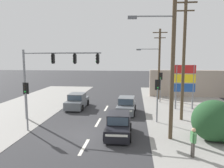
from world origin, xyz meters
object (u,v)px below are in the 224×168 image
utility_pole_background_right (158,62)px  sedan_oncoming_mid (77,101)px  utility_pole_midground_right (184,57)px  pedestal_signal_left_kerb (26,98)px  pedestal_signal_right_kerb (157,94)px  hatchback_receding_far (118,125)px  pedestrian_at_kerb (193,141)px  traffic_signal_mast (50,69)px  hatchback_crossing_left (126,106)px  pedestal_signal_far_median (160,82)px  shopping_plaza_sign (185,81)px  utility_pole_foreground_right (171,50)px

utility_pole_background_right → sedan_oncoming_mid: size_ratio=2.08×
utility_pole_background_right → utility_pole_midground_right: bearing=-82.7°
pedestal_signal_left_kerb → sedan_oncoming_mid: bearing=76.8°
utility_pole_midground_right → pedestal_signal_right_kerb: size_ratio=2.87×
hatchback_receding_far → pedestrian_at_kerb: size_ratio=2.24×
traffic_signal_mast → pedestal_signal_right_kerb: size_ratio=1.92×
hatchback_crossing_left → hatchback_receding_far: bearing=-92.5°
utility_pole_background_right → pedestal_signal_far_median: 3.10m
utility_pole_background_right → pedestal_signal_right_kerb: utility_pole_background_right is taller
shopping_plaza_sign → sedan_oncoming_mid: (-11.13, -0.63, -2.28)m
utility_pole_background_right → pedestal_signal_right_kerb: bearing=-95.6°
utility_pole_foreground_right → shopping_plaza_sign: (2.80, 8.61, -2.87)m
pedestal_signal_left_kerb → hatchback_crossing_left: size_ratio=0.96×
utility_pole_background_right → pedestrian_at_kerb: bearing=-88.9°
traffic_signal_mast → pedestal_signal_far_median: size_ratio=1.92×
utility_pole_midground_right → pedestal_signal_right_kerb: utility_pole_midground_right is taller
utility_pole_background_right → traffic_signal_mast: utility_pole_background_right is taller
pedestal_signal_left_kerb → hatchback_crossing_left: pedestal_signal_left_kerb is taller
traffic_signal_mast → pedestrian_at_kerb: 12.19m
traffic_signal_mast → pedestal_signal_right_kerb: traffic_signal_mast is taller
sedan_oncoming_mid → pedestrian_at_kerb: pedestrian_at_kerb is taller
sedan_oncoming_mid → traffic_signal_mast: bearing=-101.2°
traffic_signal_mast → pedestrian_at_kerb: size_ratio=4.20×
pedestal_signal_right_kerb → hatchback_receding_far: size_ratio=0.97×
pedestal_signal_right_kerb → utility_pole_midground_right: bearing=23.8°
utility_pole_foreground_right → traffic_signal_mast: utility_pole_foreground_right is taller
hatchback_crossing_left → pedestrian_at_kerb: bearing=-66.2°
hatchback_receding_far → pedestrian_at_kerb: bearing=-34.0°
utility_pole_foreground_right → sedan_oncoming_mid: (-8.33, 7.99, -5.15)m
pedestal_signal_right_kerb → hatchback_crossing_left: bearing=133.6°
sedan_oncoming_mid → hatchback_receding_far: bearing=-57.0°
shopping_plaza_sign → hatchback_receding_far: shopping_plaza_sign is taller
shopping_plaza_sign → pedestrian_at_kerb: size_ratio=2.82×
utility_pole_midground_right → pedestrian_at_kerb: (-0.85, -7.16, -4.42)m
traffic_signal_mast → pedestal_signal_right_kerb: (8.87, 0.46, -1.94)m
utility_pole_foreground_right → shopping_plaza_sign: 9.50m
hatchback_crossing_left → pedestal_signal_right_kerb: bearing=-46.4°
pedestal_signal_right_kerb → hatchback_crossing_left: pedestal_signal_right_kerb is taller
hatchback_crossing_left → pedestrian_at_kerb: 9.83m
utility_pole_foreground_right → hatchback_crossing_left: 8.78m
traffic_signal_mast → hatchback_crossing_left: size_ratio=1.85×
shopping_plaza_sign → utility_pole_foreground_right: bearing=-108.0°
utility_pole_background_right → pedestal_signal_left_kerb: 17.11m
hatchback_receding_far → pedestal_signal_right_kerb: bearing=48.8°
traffic_signal_mast → pedestal_signal_left_kerb: bearing=-106.7°
utility_pole_background_right → sedan_oncoming_mid: utility_pole_background_right is taller
shopping_plaza_sign → sedan_oncoming_mid: 11.38m
utility_pole_background_right → shopping_plaza_sign: bearing=-66.6°
utility_pole_foreground_right → utility_pole_background_right: size_ratio=1.24×
utility_pole_background_right → pedestal_signal_right_kerb: size_ratio=2.48×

